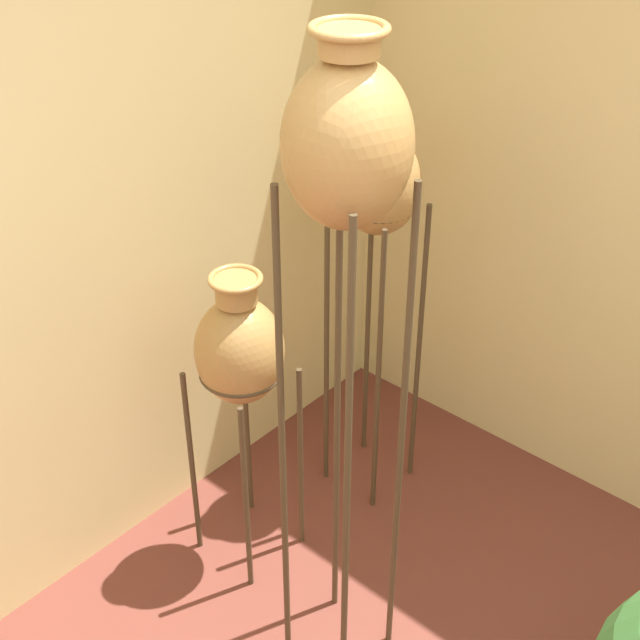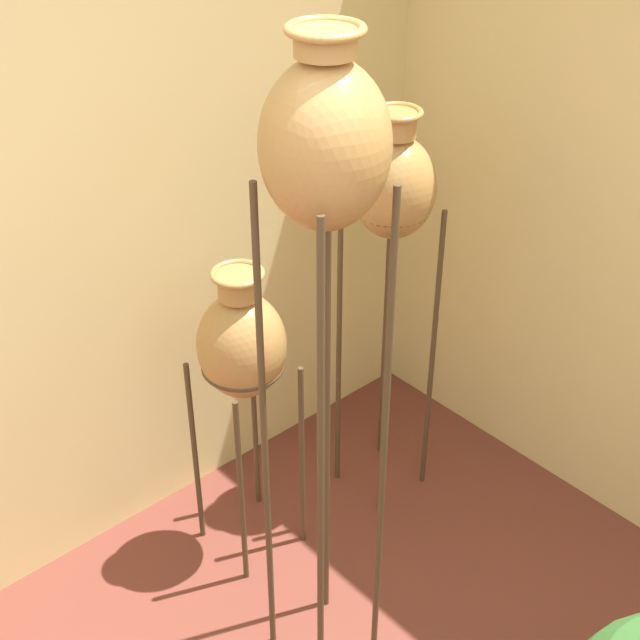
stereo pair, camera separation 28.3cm
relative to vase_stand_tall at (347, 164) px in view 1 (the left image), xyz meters
The scene contains 3 objects.
vase_stand_tall is the anchor object (origin of this frame).
vase_stand_medium 0.96m from the vase_stand_tall, 32.02° to the left, with size 0.29×0.29×1.59m.
vase_stand_short 1.02m from the vase_stand_tall, 77.39° to the left, with size 0.30×0.30×1.18m.
Camera 1 is at (-0.84, -0.25, 2.58)m, focal length 50.00 mm.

